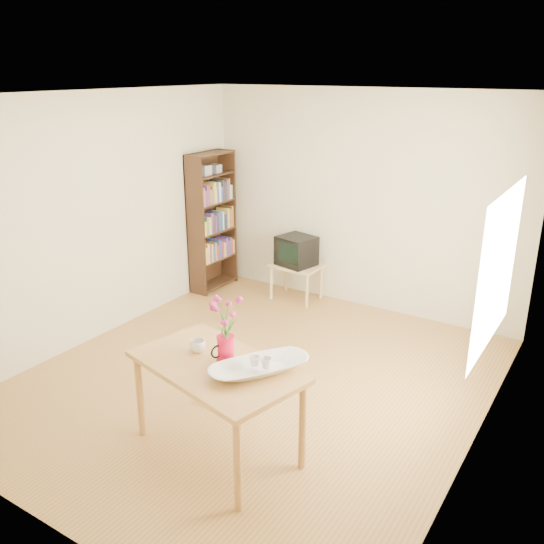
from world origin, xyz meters
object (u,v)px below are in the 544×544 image
Objects in this scene: table at (216,375)px; bowl at (259,344)px; pitcher at (226,350)px; television at (297,250)px; mug at (198,346)px.

bowl is (0.33, 0.08, 0.32)m from table.
table is 0.20m from pitcher.
television is (-1.39, 2.93, -0.33)m from bowl.
table is 0.47m from bowl.
bowl reaches higher than table.
pitcher is 0.28m from mug.
pitcher is 0.32m from bowl.
table is 11.61× the size of mug.
bowl is 0.96× the size of television.
television is at bearing -89.88° from mug.
mug is 0.59m from bowl.
table is at bearing 145.11° from mug.
mug is at bearing 179.54° from bowl.
television is at bearing 129.89° from pitcher.
table is 3.19m from television.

